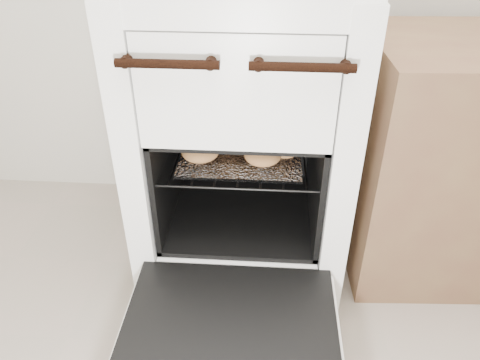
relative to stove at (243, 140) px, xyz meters
The scene contains 6 objects.
stove is the anchor object (origin of this frame).
oven_door 0.61m from the stove, 90.00° to the right, with size 0.59×0.46×0.04m.
oven_rack 0.07m from the stove, 90.00° to the right, with size 0.47×0.46×0.01m.
foil_sheet 0.09m from the stove, 90.00° to the right, with size 0.37×0.33×0.01m, color white.
baked_rolls 0.11m from the stove, 87.73° to the right, with size 0.38×0.30×0.06m.
counter 0.80m from the stove, ahead, with size 0.82×0.54×0.82m, color brown.
Camera 1 is at (-0.06, -0.22, 1.23)m, focal length 35.00 mm.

